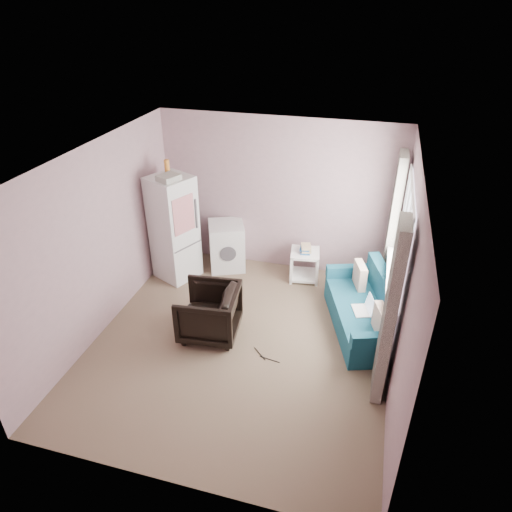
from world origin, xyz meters
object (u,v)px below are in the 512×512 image
at_px(fridge, 174,228).
at_px(side_table, 305,263).
at_px(sofa, 368,312).
at_px(washing_machine, 227,245).
at_px(armchair, 209,310).

distance_m(fridge, side_table, 2.14).
relative_size(fridge, sofa, 1.05).
height_order(fridge, side_table, fridge).
bearing_deg(fridge, side_table, 36.80).
bearing_deg(washing_machine, side_table, -23.63).
relative_size(armchair, fridge, 0.40).
xyz_separation_m(fridge, side_table, (2.02, 0.44, -0.57)).
relative_size(armchair, side_table, 1.28).
distance_m(fridge, sofa, 3.18).
xyz_separation_m(armchair, washing_machine, (-0.33, 1.73, 0.02)).
height_order(armchair, washing_machine, washing_machine).
height_order(armchair, sofa, armchair).
relative_size(armchair, washing_machine, 0.98).
xyz_separation_m(washing_machine, sofa, (2.37, -1.05, -0.14)).
bearing_deg(armchair, washing_machine, -175.36).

